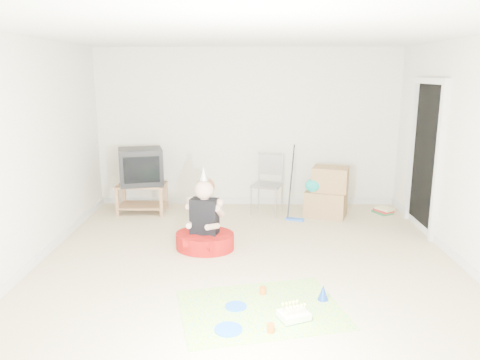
{
  "coord_description": "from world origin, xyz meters",
  "views": [
    {
      "loc": [
        -0.03,
        -5.24,
        2.2
      ],
      "look_at": [
        -0.1,
        0.4,
        0.9
      ],
      "focal_mm": 35.0,
      "sensor_mm": 36.0,
      "label": 1
    }
  ],
  "objects_px": {
    "cardboard_boxes": "(327,193)",
    "birthday_cake": "(294,316)",
    "seated_woman": "(205,231)",
    "crt_tv": "(141,167)",
    "tv_stand": "(142,196)",
    "folding_chair": "(267,185)"
  },
  "relations": [
    {
      "from": "cardboard_boxes",
      "to": "birthday_cake",
      "type": "relative_size",
      "value": 2.41
    },
    {
      "from": "cardboard_boxes",
      "to": "birthday_cake",
      "type": "height_order",
      "value": "cardboard_boxes"
    },
    {
      "from": "birthday_cake",
      "to": "seated_woman",
      "type": "bearing_deg",
      "value": 118.7
    },
    {
      "from": "birthday_cake",
      "to": "cardboard_boxes",
      "type": "bearing_deg",
      "value": 75.45
    },
    {
      "from": "crt_tv",
      "to": "seated_woman",
      "type": "relative_size",
      "value": 0.61
    },
    {
      "from": "tv_stand",
      "to": "folding_chair",
      "type": "distance_m",
      "value": 2.0
    },
    {
      "from": "folding_chair",
      "to": "seated_woman",
      "type": "relative_size",
      "value": 0.88
    },
    {
      "from": "tv_stand",
      "to": "birthday_cake",
      "type": "relative_size",
      "value": 2.35
    },
    {
      "from": "birthday_cake",
      "to": "tv_stand",
      "type": "bearing_deg",
      "value": 122.31
    },
    {
      "from": "seated_woman",
      "to": "birthday_cake",
      "type": "xyz_separation_m",
      "value": [
        0.96,
        -1.75,
        -0.2
      ]
    },
    {
      "from": "birthday_cake",
      "to": "crt_tv",
      "type": "bearing_deg",
      "value": 122.31
    },
    {
      "from": "tv_stand",
      "to": "cardboard_boxes",
      "type": "bearing_deg",
      "value": -2.49
    },
    {
      "from": "tv_stand",
      "to": "crt_tv",
      "type": "relative_size",
      "value": 1.15
    },
    {
      "from": "tv_stand",
      "to": "folding_chair",
      "type": "relative_size",
      "value": 0.79
    },
    {
      "from": "crt_tv",
      "to": "folding_chair",
      "type": "distance_m",
      "value": 2.01
    },
    {
      "from": "cardboard_boxes",
      "to": "crt_tv",
      "type": "bearing_deg",
      "value": 177.51
    },
    {
      "from": "folding_chair",
      "to": "seated_woman",
      "type": "xyz_separation_m",
      "value": [
        -0.85,
        -1.54,
        -0.23
      ]
    },
    {
      "from": "tv_stand",
      "to": "seated_woman",
      "type": "height_order",
      "value": "seated_woman"
    },
    {
      "from": "cardboard_boxes",
      "to": "seated_woman",
      "type": "height_order",
      "value": "seated_woman"
    },
    {
      "from": "crt_tv",
      "to": "seated_woman",
      "type": "height_order",
      "value": "seated_woman"
    },
    {
      "from": "tv_stand",
      "to": "crt_tv",
      "type": "xyz_separation_m",
      "value": [
        0.0,
        0.0,
        0.48
      ]
    },
    {
      "from": "tv_stand",
      "to": "folding_chair",
      "type": "bearing_deg",
      "value": -0.69
    }
  ]
}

